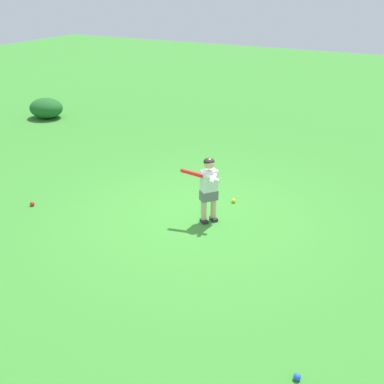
{
  "coord_description": "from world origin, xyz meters",
  "views": [
    {
      "loc": [
        -6.05,
        -3.14,
        3.59
      ],
      "look_at": [
        -0.06,
        0.05,
        0.45
      ],
      "focal_mm": 43.5,
      "sensor_mm": 36.0,
      "label": 1
    }
  ],
  "objects_px": {
    "play_ball_midfield": "(297,377)",
    "play_ball_far_left": "(211,191)",
    "child_batter": "(208,184)",
    "play_ball_far_right": "(234,201)",
    "play_ball_center_lawn": "(32,204)"
  },
  "relations": [
    {
      "from": "play_ball_far_right",
      "to": "play_ball_center_lawn",
      "type": "xyz_separation_m",
      "value": [
        -1.75,
        3.02,
        0.0
      ]
    },
    {
      "from": "play_ball_far_right",
      "to": "play_ball_midfield",
      "type": "bearing_deg",
      "value": -147.64
    },
    {
      "from": "play_ball_midfield",
      "to": "play_ball_far_right",
      "type": "distance_m",
      "value": 3.96
    },
    {
      "from": "child_batter",
      "to": "play_ball_far_left",
      "type": "height_order",
      "value": "child_batter"
    },
    {
      "from": "play_ball_midfield",
      "to": "play_ball_far_left",
      "type": "xyz_separation_m",
      "value": [
        3.5,
        2.63,
        0.01
      ]
    },
    {
      "from": "play_ball_midfield",
      "to": "play_ball_far_left",
      "type": "relative_size",
      "value": 0.74
    },
    {
      "from": "play_ball_far_right",
      "to": "play_ball_far_left",
      "type": "height_order",
      "value": "play_ball_far_left"
    },
    {
      "from": "play_ball_midfield",
      "to": "play_ball_far_right",
      "type": "relative_size",
      "value": 1.02
    },
    {
      "from": "child_batter",
      "to": "play_ball_far_right",
      "type": "bearing_deg",
      "value": -6.92
    },
    {
      "from": "child_batter",
      "to": "play_ball_midfield",
      "type": "height_order",
      "value": "child_batter"
    },
    {
      "from": "child_batter",
      "to": "play_ball_midfield",
      "type": "bearing_deg",
      "value": -138.64
    },
    {
      "from": "play_ball_midfield",
      "to": "play_ball_far_left",
      "type": "height_order",
      "value": "play_ball_far_left"
    },
    {
      "from": "play_ball_far_left",
      "to": "play_ball_midfield",
      "type": "bearing_deg",
      "value": -143.02
    },
    {
      "from": "play_ball_far_right",
      "to": "play_ball_far_left",
      "type": "distance_m",
      "value": 0.53
    },
    {
      "from": "child_batter",
      "to": "play_ball_far_right",
      "type": "height_order",
      "value": "child_batter"
    }
  ]
}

